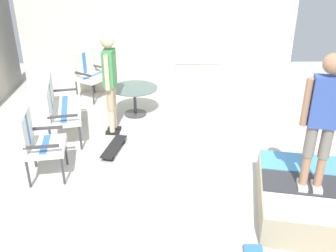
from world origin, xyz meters
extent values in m
cube|color=beige|center=(0.00, 0.00, -0.05)|extent=(12.00, 12.00, 0.10)
cube|color=beige|center=(3.80, 0.50, 1.27)|extent=(0.20, 6.00, 2.54)
cube|color=silver|center=(3.69, -0.40, 1.35)|extent=(0.03, 1.10, 1.40)
cube|color=tan|center=(-0.70, -1.44, 0.20)|extent=(1.78, 1.55, 0.40)
cube|color=silver|center=(-1.21, -1.33, 0.41)|extent=(0.74, 1.30, 0.01)
cube|color=#333338|center=(-0.70, -1.44, 0.41)|extent=(0.74, 1.30, 0.01)
cube|color=#4C99D8|center=(-0.19, -1.54, 0.41)|extent=(0.74, 1.30, 0.01)
cylinder|color=#B2B2B7|center=(-0.58, -0.85, 0.38)|extent=(1.47, 0.35, 0.05)
cylinder|color=#38383D|center=(0.97, 1.78, 0.22)|extent=(0.04, 0.04, 0.44)
cylinder|color=#38383D|center=(2.12, 2.01, 0.22)|extent=(0.04, 0.04, 0.44)
cylinder|color=#38383D|center=(0.88, 2.24, 0.22)|extent=(0.04, 0.04, 0.44)
cylinder|color=#38383D|center=(2.03, 2.47, 0.22)|extent=(0.04, 0.04, 0.44)
cube|color=silver|center=(1.50, 2.12, 0.48)|extent=(1.33, 0.79, 0.08)
cube|color=#3872C6|center=(1.50, 2.12, 0.52)|extent=(1.21, 0.34, 0.00)
cube|color=silver|center=(1.45, 2.35, 0.77)|extent=(1.24, 0.33, 0.50)
cube|color=#3872C6|center=(1.45, 2.35, 0.77)|extent=(0.11, 0.10, 0.46)
cube|color=#38383D|center=(0.91, 2.00, 0.64)|extent=(0.13, 0.47, 0.04)
cube|color=#38383D|center=(2.09, 2.24, 0.64)|extent=(0.13, 0.47, 0.04)
cylinder|color=#38383D|center=(2.93, 1.87, 0.22)|extent=(0.04, 0.04, 0.44)
cylinder|color=#38383D|center=(3.38, 1.58, 0.22)|extent=(0.04, 0.04, 0.44)
cylinder|color=#38383D|center=(3.18, 2.27, 0.22)|extent=(0.04, 0.04, 0.44)
cylinder|color=#38383D|center=(3.64, 1.97, 0.22)|extent=(0.04, 0.04, 0.44)
cube|color=silver|center=(3.28, 1.92, 0.48)|extent=(0.82, 0.80, 0.08)
cube|color=#3872C6|center=(3.28, 1.92, 0.52)|extent=(0.54, 0.40, 0.00)
cube|color=silver|center=(3.41, 2.12, 0.77)|extent=(0.56, 0.41, 0.50)
cube|color=#3872C6|center=(3.41, 2.12, 0.77)|extent=(0.13, 0.13, 0.46)
cube|color=#38383D|center=(3.04, 2.08, 0.64)|extent=(0.29, 0.42, 0.04)
cube|color=#38383D|center=(3.52, 1.76, 0.64)|extent=(0.29, 0.42, 0.04)
cylinder|color=#38383D|center=(-0.03, 1.84, 0.22)|extent=(0.04, 0.04, 0.44)
cylinder|color=#38383D|center=(0.50, 1.91, 0.22)|extent=(0.04, 0.04, 0.44)
cylinder|color=#38383D|center=(-0.10, 2.30, 0.22)|extent=(0.04, 0.04, 0.44)
cylinder|color=#38383D|center=(0.44, 2.38, 0.22)|extent=(0.04, 0.04, 0.44)
cube|color=silver|center=(0.20, 2.11, 0.48)|extent=(0.69, 0.63, 0.08)
cube|color=#3872C6|center=(0.20, 2.11, 0.52)|extent=(0.59, 0.18, 0.00)
cube|color=silver|center=(0.17, 2.34, 0.77)|extent=(0.63, 0.17, 0.50)
cube|color=#3872C6|center=(0.17, 2.34, 0.77)|extent=(0.11, 0.10, 0.46)
cube|color=#38383D|center=(-0.08, 2.07, 0.64)|extent=(0.11, 0.47, 0.04)
cube|color=#38383D|center=(0.49, 2.15, 0.64)|extent=(0.11, 0.47, 0.04)
cylinder|color=#38383D|center=(2.39, 0.96, 0.28)|extent=(0.06, 0.06, 0.55)
cylinder|color=#38383D|center=(2.39, 0.96, 0.01)|extent=(0.44, 0.44, 0.03)
cylinder|color=#4C6660|center=(2.39, 0.96, 0.56)|extent=(0.90, 0.90, 0.02)
cube|color=black|center=(1.53, 1.32, 0.03)|extent=(0.13, 0.25, 0.05)
cylinder|color=beige|center=(1.53, 1.32, 0.26)|extent=(0.10, 0.10, 0.42)
cylinder|color=tan|center=(1.53, 1.32, 0.68)|extent=(0.13, 0.13, 0.42)
cube|color=black|center=(1.70, 1.30, 0.03)|extent=(0.13, 0.25, 0.05)
cylinder|color=beige|center=(1.70, 1.30, 0.26)|extent=(0.10, 0.10, 0.42)
cylinder|color=tan|center=(1.70, 1.30, 0.68)|extent=(0.13, 0.13, 0.42)
cube|color=#3F8C4C|center=(1.62, 1.31, 1.21)|extent=(0.34, 0.21, 0.62)
sphere|color=beige|center=(1.62, 1.31, 1.67)|extent=(0.24, 0.24, 0.24)
cylinder|color=beige|center=(1.42, 1.33, 1.19)|extent=(0.08, 0.08, 0.59)
cylinder|color=beige|center=(1.81, 1.29, 1.19)|extent=(0.08, 0.08, 0.59)
cube|color=silver|center=(-0.79, -1.45, 0.44)|extent=(0.26, 0.16, 0.05)
cylinder|color=#9E7051|center=(-0.79, -1.45, 0.66)|extent=(0.10, 0.10, 0.40)
cylinder|color=slate|center=(-0.79, -1.45, 1.06)|extent=(0.13, 0.13, 0.40)
cube|color=silver|center=(-0.76, -1.28, 0.44)|extent=(0.26, 0.16, 0.05)
cylinder|color=#9E7051|center=(-0.76, -1.28, 0.66)|extent=(0.10, 0.10, 0.40)
cylinder|color=slate|center=(-0.76, -1.28, 1.06)|extent=(0.13, 0.13, 0.40)
cube|color=#334C99|center=(-0.77, -1.37, 1.55)|extent=(0.25, 0.35, 0.59)
sphere|color=#9E7051|center=(-0.77, -1.37, 1.98)|extent=(0.22, 0.22, 0.22)
cylinder|color=#9E7051|center=(-0.73, -1.17, 1.53)|extent=(0.08, 0.08, 0.56)
cube|color=black|center=(0.90, 1.22, 0.09)|extent=(0.82, 0.38, 0.02)
cylinder|color=#333333|center=(1.15, 1.08, 0.03)|extent=(0.06, 0.04, 0.06)
cylinder|color=#333333|center=(1.19, 1.24, 0.03)|extent=(0.06, 0.04, 0.06)
cylinder|color=#333333|center=(0.61, 1.21, 0.03)|extent=(0.06, 0.04, 0.06)
cylinder|color=#333333|center=(0.65, 1.37, 0.03)|extent=(0.06, 0.04, 0.06)
camera|label=1|loc=(-4.58, 0.45, 3.13)|focal=40.49mm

